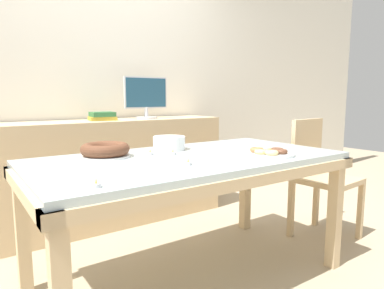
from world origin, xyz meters
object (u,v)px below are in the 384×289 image
Objects in this scene: cake_chocolate_round at (105,150)px; computer_monitor at (146,98)px; tealight_near_front at (150,153)px; tealight_centre at (173,153)px; pastry_platter at (268,153)px; chair at (319,172)px; tealight_right_edge at (96,185)px; plate_stack at (169,143)px; tealight_left_edge at (188,163)px; book_stack at (102,116)px.

computer_monitor is at bearing 51.08° from cake_chocolate_round.
cake_chocolate_round is at bearing 162.56° from tealight_near_front.
tealight_centre is (0.36, -0.16, -0.03)m from cake_chocolate_round.
computer_monitor reaches higher than pastry_platter.
chair is 23.50× the size of tealight_right_edge.
pastry_platter is (0.83, -0.49, -0.03)m from cake_chocolate_round.
cake_chocolate_round is 1.36× the size of plate_stack.
computer_monitor is at bearing 70.27° from tealight_centre.
tealight_centre is (-0.39, -1.09, -0.33)m from computer_monitor.
tealight_left_edge is at bearing 16.20° from tealight_right_edge.
chair is 1.33m from tealight_centre.
book_stack is 1.03m from tealight_near_front.
chair is at bearing -42.34° from book_stack.
chair is at bearing -13.74° from plate_stack.
computer_monitor reaches higher than cake_chocolate_round.
computer_monitor is 1.46m from pastry_platter.
chair reaches higher than plate_stack.
computer_monitor is at bearing 126.96° from chair.
pastry_platter is (0.08, -1.42, -0.32)m from computer_monitor.
book_stack reaches higher than plate_stack.
tealight_left_edge is at bearing -107.89° from tealight_centre.
computer_monitor is 1.23m from cake_chocolate_round.
cake_chocolate_round reaches higher than tealight_centre.
tealight_centre is 0.79m from tealight_right_edge.
computer_monitor reaches higher than tealight_centre.
pastry_platter reaches higher than tealight_left_edge.
tealight_right_edge is (-0.61, -1.56, -0.17)m from book_stack.
book_stack reaches higher than tealight_centre.
chair reaches higher than tealight_right_edge.
computer_monitor is 1.89m from tealight_right_edge.
tealight_centre is at bearing -88.68° from book_stack.
chair is 1.44m from tealight_near_front.
pastry_platter is 0.57m from tealight_left_edge.
cake_chocolate_round is 0.26m from tealight_near_front.
book_stack is 5.96× the size of tealight_centre.
tealight_left_edge is at bearing -109.33° from computer_monitor.
plate_stack reaches higher than tealight_near_front.
tealight_right_edge is at bearing -133.91° from tealight_near_front.
plate_stack is at bearing -83.11° from book_stack.
tealight_near_front is (-1.41, 0.20, 0.26)m from chair.
tealight_right_edge is at bearing -173.23° from pastry_platter.
cake_chocolate_round reaches higher than pastry_platter.
book_stack is at bearing 85.21° from tealight_near_front.
book_stack reaches higher than chair.
chair is 3.30× the size of cake_chocolate_round.
pastry_platter is at bearing -2.52° from tealight_left_edge.
chair is 1.70m from cake_chocolate_round.
book_stack is at bearing 91.32° from tealight_centre.
plate_stack is at bearing 41.95° from tealight_right_edge.
book_stack reaches higher than tealight_left_edge.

